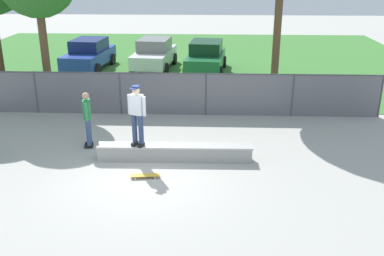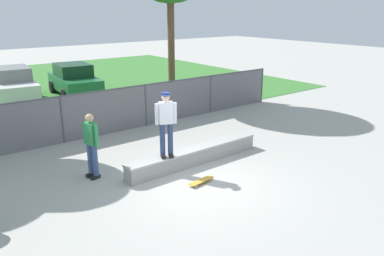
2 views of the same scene
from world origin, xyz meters
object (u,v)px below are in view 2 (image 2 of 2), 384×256
(concrete_ledge, at_px, (195,155))
(skateboarder, at_px, (166,122))
(car_white, at_px, (13,84))
(car_green, at_px, (74,80))
(bystander, at_px, (91,143))
(skateboard, at_px, (201,181))

(concrete_ledge, xyz_separation_m, skateboarder, (-1.07, -0.09, 1.27))
(car_white, xyz_separation_m, car_green, (2.87, -0.71, 0.00))
(bystander, bearing_deg, concrete_ledge, -17.78)
(concrete_ledge, relative_size, car_white, 1.07)
(concrete_ledge, bearing_deg, car_white, 99.76)
(car_white, xyz_separation_m, bystander, (-0.76, -11.16, 0.17))
(car_white, bearing_deg, skateboard, -84.21)
(skateboard, bearing_deg, car_white, 95.79)
(skateboard, relative_size, car_green, 0.19)
(skateboard, distance_m, bystander, 3.13)
(concrete_ledge, height_order, skateboard, concrete_ledge)
(skateboarder, relative_size, car_green, 0.42)
(skateboard, height_order, car_white, car_white)
(skateboarder, distance_m, car_green, 11.62)
(skateboarder, relative_size, car_white, 0.42)
(concrete_ledge, xyz_separation_m, skateboard, (-0.73, -1.21, -0.18))
(concrete_ledge, relative_size, car_green, 1.07)
(skateboard, xyz_separation_m, car_green, (1.52, 12.57, 0.77))
(skateboard, distance_m, car_green, 12.69)
(concrete_ledge, relative_size, skateboarder, 2.53)
(car_green, bearing_deg, concrete_ledge, -93.98)
(concrete_ledge, xyz_separation_m, bystander, (-2.83, 0.91, 0.76))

